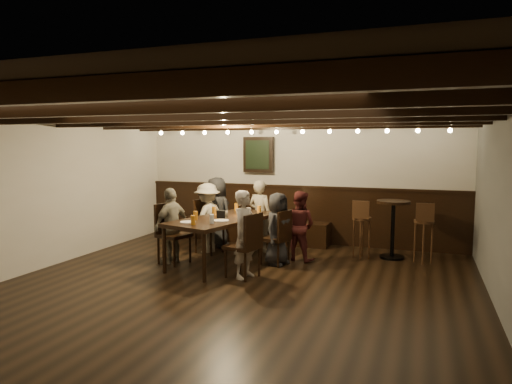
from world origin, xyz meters
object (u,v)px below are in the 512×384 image
at_px(chair_left_near, 209,236).
at_px(person_bench_right, 299,226).
at_px(chair_left_far, 173,245).
at_px(person_right_far, 245,234).
at_px(chair_right_near, 276,248).
at_px(person_right_near, 278,229).
at_px(person_bench_left, 217,212).
at_px(dining_table, 224,221).
at_px(person_left_far, 172,225).
at_px(bar_stool_left, 361,237).
at_px(bar_stool_right, 423,240).
at_px(person_left_near, 207,218).
at_px(high_top_table, 393,221).
at_px(person_bench_centre, 260,216).
at_px(chair_right_far, 244,258).

xyz_separation_m(chair_left_near, person_bench_right, (1.68, 0.04, 0.29)).
distance_m(chair_left_far, person_right_far, 1.51).
bearing_deg(chair_right_near, person_right_near, -90.00).
bearing_deg(person_bench_left, dining_table, 135.00).
bearing_deg(person_left_far, person_right_near, 120.96).
relative_size(person_bench_left, person_right_near, 1.13).
bearing_deg(bar_stool_left, chair_left_far, -153.14).
relative_size(person_right_near, bar_stool_right, 1.16).
distance_m(person_left_near, bar_stool_left, 2.75).
bearing_deg(person_right_far, person_bench_left, 50.71).
bearing_deg(chair_left_far, dining_table, 121.98).
bearing_deg(bar_stool_left, person_left_far, -153.47).
height_order(person_bench_left, high_top_table, person_bench_left).
relative_size(person_bench_left, person_left_far, 1.07).
xyz_separation_m(chair_left_far, high_top_table, (3.38, 1.59, 0.36)).
bearing_deg(person_bench_centre, person_left_far, 63.43).
height_order(chair_left_near, bar_stool_left, bar_stool_left).
distance_m(chair_right_far, bar_stool_right, 3.06).
xyz_separation_m(chair_right_far, bar_stool_right, (2.49, 1.79, 0.08)).
bearing_deg(person_bench_centre, bar_stool_right, -162.52).
distance_m(chair_left_near, person_bench_centre, 1.01).
bearing_deg(chair_left_far, chair_right_far, 90.00).
bearing_deg(chair_left_far, person_left_far, -90.00).
xyz_separation_m(chair_right_near, person_right_near, (0.03, -0.01, 0.32)).
distance_m(chair_right_near, person_left_near, 1.51).
bearing_deg(bar_stool_right, chair_left_near, -175.59).
height_order(dining_table, bar_stool_left, bar_stool_left).
bearing_deg(high_top_table, person_right_near, -148.14).
height_order(person_bench_right, bar_stool_right, person_bench_right).
distance_m(dining_table, person_bench_right, 1.28).
relative_size(person_bench_centre, bar_stool_right, 1.29).
distance_m(dining_table, chair_left_far, 0.94).
bearing_deg(high_top_table, person_left_near, -167.50).
bearing_deg(high_top_table, chair_right_near, -148.77).
xyz_separation_m(dining_table, person_left_far, (-0.84, -0.25, -0.08)).
xyz_separation_m(person_left_near, person_right_near, (1.45, -0.37, -0.04)).
bearing_deg(high_top_table, chair_left_far, -154.88).
bearing_deg(person_left_near, bar_stool_right, 112.82).
distance_m(person_bench_right, person_left_far, 2.13).
xyz_separation_m(bar_stool_left, bar_stool_right, (1.00, 0.05, 0.00)).
bearing_deg(chair_left_far, person_right_far, 90.00).
bearing_deg(chair_left_near, person_right_near, 90.00).
distance_m(chair_right_near, bar_stool_right, 2.44).
bearing_deg(person_right_far, chair_left_far, 90.00).
height_order(person_right_near, high_top_table, person_right_near).
xyz_separation_m(person_left_far, person_right_far, (1.45, -0.37, 0.02)).
bearing_deg(dining_table, person_bench_left, 135.00).
bearing_deg(person_left_near, chair_left_near, 90.00).
distance_m(dining_table, person_bench_left, 1.27).
height_order(person_bench_centre, bar_stool_left, person_bench_centre).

